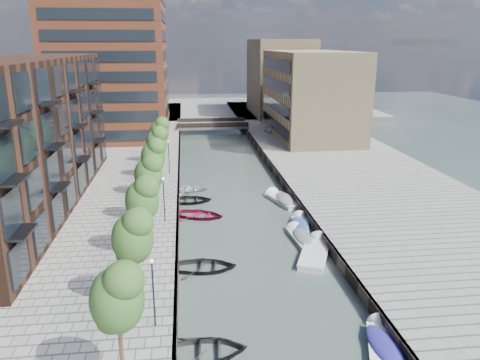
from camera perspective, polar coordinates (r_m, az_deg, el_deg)
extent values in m
plane|color=#38473F|center=(58.01, -1.42, 0.05)|extent=(300.00, 300.00, 0.00)
cube|color=gray|center=(61.41, 13.61, 0.99)|extent=(20.00, 140.00, 1.00)
cube|color=#332823|center=(57.65, -7.47, 0.32)|extent=(0.25, 140.00, 1.00)
cube|color=#332823|center=(58.73, 4.51, 0.71)|extent=(0.25, 140.00, 1.00)
cube|color=gray|center=(116.62, -4.25, 8.57)|extent=(80.00, 40.00, 1.00)
cube|color=black|center=(48.50, -24.60, 5.02)|extent=(8.00, 38.00, 14.00)
cube|color=brown|center=(81.28, -15.77, 15.59)|extent=(18.00, 18.00, 30.00)
cube|color=tan|center=(80.69, 8.58, 10.31)|extent=(12.00, 25.00, 14.00)
cube|color=tan|center=(105.82, 4.86, 12.39)|extent=(12.00, 20.00, 16.00)
cube|color=gray|center=(88.85, -3.40, 6.65)|extent=(13.00, 6.00, 0.60)
cube|color=#332823|center=(86.00, -3.29, 6.73)|extent=(13.00, 0.40, 0.80)
cube|color=#332823|center=(91.51, -3.51, 7.31)|extent=(13.00, 0.40, 0.80)
cylinder|color=#382619|center=(24.03, -14.30, -19.08)|extent=(0.20, 0.20, 3.20)
ellipsoid|color=#23481B|center=(22.58, -14.80, -13.43)|extent=(2.50, 2.50, 3.25)
cylinder|color=#382619|center=(29.97, -12.66, -11.33)|extent=(0.20, 0.20, 3.20)
ellipsoid|color=#23481B|center=(28.82, -13.00, -6.53)|extent=(2.50, 2.50, 3.25)
cylinder|color=#382619|center=(36.29, -11.62, -6.21)|extent=(0.20, 0.20, 3.20)
ellipsoid|color=#23481B|center=(35.35, -11.88, -2.12)|extent=(2.50, 2.50, 3.25)
cylinder|color=#382619|center=(42.82, -10.91, -2.62)|extent=(0.20, 0.20, 3.20)
ellipsoid|color=#23481B|center=(42.03, -11.11, 0.89)|extent=(2.50, 2.50, 3.25)
cylinder|color=#382619|center=(49.49, -10.39, 0.01)|extent=(0.20, 0.20, 3.20)
ellipsoid|color=#23481B|center=(48.80, -10.56, 3.08)|extent=(2.50, 2.50, 3.25)
cylinder|color=#382619|center=(56.23, -10.00, 2.01)|extent=(0.20, 0.20, 3.20)
ellipsoid|color=#23481B|center=(55.62, -10.14, 4.73)|extent=(2.50, 2.50, 3.25)
cylinder|color=#382619|center=(63.03, -9.69, 3.58)|extent=(0.20, 0.20, 3.20)
ellipsoid|color=#23481B|center=(62.49, -9.81, 6.02)|extent=(2.50, 2.50, 3.25)
cylinder|color=black|center=(27.04, -10.50, -13.49)|extent=(0.10, 0.10, 4.00)
sphere|color=#FFF2CC|center=(26.11, -10.73, -9.68)|extent=(0.24, 0.24, 0.24)
cylinder|color=black|center=(41.67, -9.25, -2.49)|extent=(0.10, 0.10, 4.00)
sphere|color=#FFF2CC|center=(41.07, -9.37, 0.15)|extent=(0.24, 0.24, 0.24)
cylinder|color=black|center=(57.04, -8.67, 2.70)|extent=(0.10, 0.10, 4.00)
sphere|color=#FFF2CC|center=(56.61, -8.75, 4.66)|extent=(0.24, 0.24, 0.24)
imported|color=black|center=(27.28, -4.28, -20.46)|extent=(4.83, 3.51, 0.98)
imported|color=black|center=(35.75, -4.35, -10.85)|extent=(5.17, 3.91, 1.01)
imported|color=maroon|center=(45.82, -4.95, -4.55)|extent=(5.69, 4.89, 0.99)
imported|color=silver|center=(53.73, -6.22, -1.40)|extent=(4.34, 3.17, 0.88)
imported|color=black|center=(50.09, -6.23, -2.73)|extent=(5.01, 3.69, 1.01)
cube|color=white|center=(28.44, 17.12, -19.40)|extent=(2.89, 4.63, 0.61)
cube|color=white|center=(28.25, 17.18, -18.85)|extent=(2.99, 4.75, 0.09)
cone|color=white|center=(30.21, 16.75, -16.93)|extent=(1.79, 1.31, 1.61)
ellipsoid|color=navy|center=(28.23, 17.18, -18.77)|extent=(2.68, 4.25, 0.53)
cube|color=#B0B0AE|center=(40.73, 7.62, -7.34)|extent=(1.88, 4.27, 0.59)
cube|color=#B0B0AE|center=(40.61, 7.64, -6.93)|extent=(1.96, 4.37, 0.09)
cone|color=#B0B0AE|center=(42.52, 6.71, -6.18)|extent=(1.60, 0.94, 1.54)
ellipsoid|color=#585C5F|center=(40.59, 7.64, -6.87)|extent=(1.76, 3.90, 0.51)
cube|color=silver|center=(37.85, 9.04, -9.30)|extent=(3.74, 5.51, 0.73)
cube|color=silver|center=(37.69, 9.07, -8.76)|extent=(3.86, 5.65, 0.11)
cone|color=silver|center=(40.17, 9.49, -7.67)|extent=(2.15, 1.66, 1.91)
cube|color=silver|center=(43.47, 7.31, -5.76)|extent=(2.35, 4.26, 0.57)
cube|color=silver|center=(43.35, 7.33, -5.38)|extent=(2.44, 4.36, 0.09)
cone|color=silver|center=(45.32, 7.27, -4.75)|extent=(1.63, 1.10, 1.49)
ellipsoid|color=#204293|center=(43.34, 7.33, -5.33)|extent=(2.18, 3.90, 0.49)
cube|color=silver|center=(49.82, 5.45, -2.76)|extent=(3.15, 5.08, 0.67)
cube|color=silver|center=(49.70, 5.46, -2.36)|extent=(3.26, 5.20, 0.10)
cone|color=silver|center=(51.76, 4.13, -1.92)|extent=(1.96, 1.43, 1.76)
ellipsoid|color=slate|center=(49.68, 5.46, -2.30)|extent=(2.92, 4.65, 0.58)
imported|color=silver|center=(83.79, 3.68, 6.25)|extent=(2.30, 3.72, 1.18)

